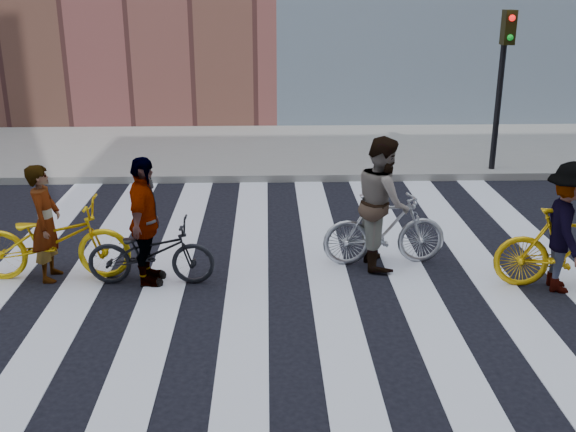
{
  "coord_description": "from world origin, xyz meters",
  "views": [
    {
      "loc": [
        -0.26,
        -8.03,
        3.8
      ],
      "look_at": [
        -0.0,
        0.3,
        0.91
      ],
      "focal_mm": 42.0,
      "sensor_mm": 36.0,
      "label": 1
    }
  ],
  "objects_px": {
    "rider_mid": "(382,202)",
    "rider_right": "(567,228)",
    "bike_yellow_left": "(52,240)",
    "rider_left": "(46,223)",
    "bike_yellow_right": "(568,250)",
    "rider_rear": "(145,222)",
    "traffic_signal": "(503,65)",
    "bike_silver_mid": "(384,229)",
    "bike_dark_rear": "(151,252)"
  },
  "relations": [
    {
      "from": "bike_dark_rear",
      "to": "rider_rear",
      "type": "bearing_deg",
      "value": 91.33
    },
    {
      "from": "rider_rear",
      "to": "bike_yellow_left",
      "type": "bearing_deg",
      "value": 82.3
    },
    {
      "from": "bike_yellow_right",
      "to": "bike_dark_rear",
      "type": "bearing_deg",
      "value": 96.46
    },
    {
      "from": "bike_yellow_right",
      "to": "rider_mid",
      "type": "relative_size",
      "value": 0.99
    },
    {
      "from": "rider_left",
      "to": "rider_right",
      "type": "distance_m",
      "value": 6.79
    },
    {
      "from": "bike_yellow_right",
      "to": "rider_mid",
      "type": "bearing_deg",
      "value": 78.4
    },
    {
      "from": "bike_yellow_right",
      "to": "rider_rear",
      "type": "relative_size",
      "value": 1.06
    },
    {
      "from": "traffic_signal",
      "to": "rider_mid",
      "type": "distance_m",
      "value": 5.62
    },
    {
      "from": "traffic_signal",
      "to": "rider_rear",
      "type": "relative_size",
      "value": 1.92
    },
    {
      "from": "bike_dark_rear",
      "to": "rider_right",
      "type": "bearing_deg",
      "value": -92.41
    },
    {
      "from": "bike_yellow_left",
      "to": "bike_yellow_right",
      "type": "xyz_separation_m",
      "value": [
        6.76,
        -0.56,
        0.0
      ]
    },
    {
      "from": "traffic_signal",
      "to": "rider_left",
      "type": "height_order",
      "value": "traffic_signal"
    },
    {
      "from": "bike_yellow_right",
      "to": "rider_left",
      "type": "height_order",
      "value": "rider_left"
    },
    {
      "from": "rider_left",
      "to": "bike_silver_mid",
      "type": "bearing_deg",
      "value": -86.93
    },
    {
      "from": "bike_silver_mid",
      "to": "bike_yellow_right",
      "type": "bearing_deg",
      "value": -115.48
    },
    {
      "from": "bike_yellow_left",
      "to": "bike_silver_mid",
      "type": "xyz_separation_m",
      "value": [
        4.54,
        0.35,
        -0.02
      ]
    },
    {
      "from": "bike_silver_mid",
      "to": "rider_right",
      "type": "xyz_separation_m",
      "value": [
        2.17,
        -0.91,
        0.33
      ]
    },
    {
      "from": "rider_mid",
      "to": "bike_dark_rear",
      "type": "bearing_deg",
      "value": 96.77
    },
    {
      "from": "traffic_signal",
      "to": "bike_yellow_right",
      "type": "relative_size",
      "value": 1.82
    },
    {
      "from": "bike_silver_mid",
      "to": "rider_rear",
      "type": "height_order",
      "value": "rider_rear"
    },
    {
      "from": "traffic_signal",
      "to": "rider_rear",
      "type": "height_order",
      "value": "traffic_signal"
    },
    {
      "from": "traffic_signal",
      "to": "bike_dark_rear",
      "type": "xyz_separation_m",
      "value": [
        -6.22,
        -5.07,
        -1.84
      ]
    },
    {
      "from": "bike_silver_mid",
      "to": "rider_rear",
      "type": "xyz_separation_m",
      "value": [
        -3.24,
        -0.56,
        0.34
      ]
    },
    {
      "from": "bike_yellow_left",
      "to": "rider_left",
      "type": "height_order",
      "value": "rider_left"
    },
    {
      "from": "bike_yellow_left",
      "to": "bike_dark_rear",
      "type": "distance_m",
      "value": 1.37
    },
    {
      "from": "traffic_signal",
      "to": "bike_silver_mid",
      "type": "bearing_deg",
      "value": -123.88
    },
    {
      "from": "rider_right",
      "to": "bike_yellow_right",
      "type": "bearing_deg",
      "value": -79.84
    },
    {
      "from": "rider_mid",
      "to": "rider_right",
      "type": "distance_m",
      "value": 2.4
    },
    {
      "from": "bike_dark_rear",
      "to": "traffic_signal",
      "type": "bearing_deg",
      "value": -49.51
    },
    {
      "from": "rider_right",
      "to": "rider_rear",
      "type": "distance_m",
      "value": 5.43
    },
    {
      "from": "traffic_signal",
      "to": "rider_left",
      "type": "relative_size",
      "value": 2.09
    },
    {
      "from": "rider_left",
      "to": "bike_dark_rear",
      "type": "bearing_deg",
      "value": -99.69
    },
    {
      "from": "traffic_signal",
      "to": "rider_rear",
      "type": "distance_m",
      "value": 8.18
    },
    {
      "from": "bike_yellow_left",
      "to": "rider_left",
      "type": "xyz_separation_m",
      "value": [
        -0.05,
        0.0,
        0.25
      ]
    },
    {
      "from": "bike_yellow_left",
      "to": "rider_left",
      "type": "bearing_deg",
      "value": 88.7
    },
    {
      "from": "bike_silver_mid",
      "to": "rider_rear",
      "type": "distance_m",
      "value": 3.31
    },
    {
      "from": "bike_silver_mid",
      "to": "rider_right",
      "type": "distance_m",
      "value": 2.38
    },
    {
      "from": "traffic_signal",
      "to": "bike_yellow_left",
      "type": "bearing_deg",
      "value": -147.3
    },
    {
      "from": "rider_mid",
      "to": "rider_right",
      "type": "xyz_separation_m",
      "value": [
        2.22,
        -0.91,
        -0.07
      ]
    },
    {
      "from": "rider_left",
      "to": "rider_right",
      "type": "relative_size",
      "value": 0.93
    },
    {
      "from": "rider_left",
      "to": "rider_mid",
      "type": "height_order",
      "value": "rider_mid"
    },
    {
      "from": "traffic_signal",
      "to": "bike_silver_mid",
      "type": "distance_m",
      "value": 5.71
    },
    {
      "from": "bike_dark_rear",
      "to": "rider_right",
      "type": "relative_size",
      "value": 0.98
    },
    {
      "from": "rider_left",
      "to": "traffic_signal",
      "type": "bearing_deg",
      "value": -58.77
    },
    {
      "from": "bike_dark_rear",
      "to": "rider_right",
      "type": "distance_m",
      "value": 5.39
    },
    {
      "from": "traffic_signal",
      "to": "bike_dark_rear",
      "type": "distance_m",
      "value": 8.23
    },
    {
      "from": "bike_silver_mid",
      "to": "rider_rear",
      "type": "relative_size",
      "value": 1.0
    },
    {
      "from": "bike_dark_rear",
      "to": "rider_mid",
      "type": "relative_size",
      "value": 0.9
    },
    {
      "from": "traffic_signal",
      "to": "bike_yellow_left",
      "type": "distance_m",
      "value": 9.16
    },
    {
      "from": "bike_dark_rear",
      "to": "bike_yellow_right",
      "type": "bearing_deg",
      "value": -92.37
    }
  ]
}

